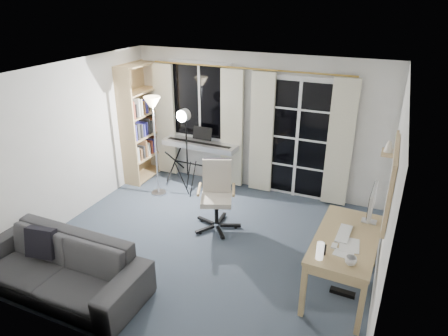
% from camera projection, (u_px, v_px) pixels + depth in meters
% --- Properties ---
extents(floor, '(4.50, 4.00, 0.02)m').
position_uv_depth(floor, '(207.00, 244.00, 5.70)').
color(floor, '#343F4B').
rests_on(floor, ground).
extents(window, '(1.20, 0.08, 1.40)m').
position_uv_depth(window, '(200.00, 101.00, 7.12)').
color(window, white).
rests_on(window, floor).
extents(french_door, '(1.32, 0.09, 2.11)m').
position_uv_depth(french_door, '(297.00, 140.00, 6.66)').
color(french_door, white).
rests_on(french_door, floor).
extents(curtains, '(3.60, 0.07, 2.13)m').
position_uv_depth(curtains, '(246.00, 131.00, 6.88)').
color(curtains, gold).
rests_on(curtains, floor).
extents(bookshelf, '(0.35, 1.00, 2.16)m').
position_uv_depth(bookshelf, '(140.00, 125.00, 7.40)').
color(bookshelf, tan).
rests_on(bookshelf, floor).
extents(torchiere_lamp, '(0.34, 0.34, 1.74)m').
position_uv_depth(torchiere_lamp, '(153.00, 117.00, 6.54)').
color(torchiere_lamp, '#B2B2B7').
rests_on(torchiere_lamp, floor).
extents(keyboard_piano, '(1.39, 0.69, 1.00)m').
position_uv_depth(keyboard_piano, '(200.00, 146.00, 7.15)').
color(keyboard_piano, black).
rests_on(keyboard_piano, floor).
extents(studio_light, '(0.30, 0.32, 1.58)m').
position_uv_depth(studio_light, '(184.00, 126.00, 6.57)').
color(studio_light, black).
rests_on(studio_light, floor).
extents(office_chair, '(0.71, 0.69, 1.03)m').
position_uv_depth(office_chair, '(217.00, 189.00, 5.94)').
color(office_chair, black).
rests_on(office_chair, floor).
extents(desk, '(0.74, 1.39, 0.73)m').
position_uv_depth(desk, '(346.00, 244.00, 4.59)').
color(desk, '#A18253').
rests_on(desk, floor).
extents(monitor, '(0.18, 0.52, 0.46)m').
position_uv_depth(monitor, '(372.00, 202.00, 4.74)').
color(monitor, silver).
rests_on(monitor, desk).
extents(desk_clutter, '(0.45, 0.82, 0.92)m').
position_uv_depth(desk_clutter, '(336.00, 258.00, 4.45)').
color(desk_clutter, white).
rests_on(desk_clutter, desk).
extents(mug, '(0.12, 0.10, 0.12)m').
position_uv_depth(mug, '(351.00, 260.00, 4.07)').
color(mug, silver).
rests_on(mug, desk).
extents(wall_mirror, '(0.04, 0.94, 0.74)m').
position_uv_depth(wall_mirror, '(390.00, 183.00, 3.97)').
color(wall_mirror, tan).
rests_on(wall_mirror, floor).
extents(framed_print, '(0.03, 0.42, 0.32)m').
position_uv_depth(framed_print, '(395.00, 148.00, 4.70)').
color(framed_print, tan).
rests_on(framed_print, floor).
extents(wall_shelf, '(0.16, 0.30, 0.18)m').
position_uv_depth(wall_shelf, '(389.00, 149.00, 5.22)').
color(wall_shelf, tan).
rests_on(wall_shelf, floor).
extents(sofa, '(2.20, 0.65, 0.86)m').
position_uv_depth(sofa, '(55.00, 259.00, 4.66)').
color(sofa, '#333336').
rests_on(sofa, floor).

